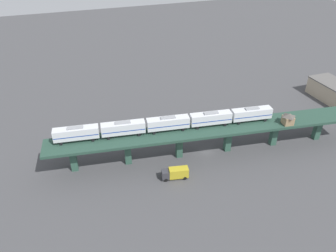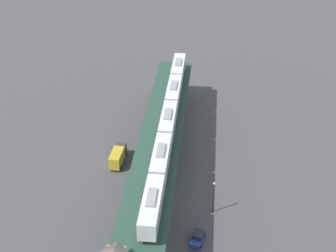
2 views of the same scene
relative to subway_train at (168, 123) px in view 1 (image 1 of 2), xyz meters
The scene contains 8 objects.
ground_plane 16.08m from the subway_train, 75.40° to the left, with size 400.00×400.00×0.00m, color #424244.
elevated_viaduct 12.04m from the subway_train, 75.28° to the left, with size 20.62×92.30×8.58m.
subway_train is the anchor object (origin of this frame).
signal_hut 35.32m from the subway_train, 76.14° to the left, with size 3.62×3.62×3.40m.
street_car_blue 24.34m from the subway_train, 101.46° to the left, with size 3.17×4.75×1.89m.
street_car_red 42.09m from the subway_train, 96.57° to the left, with size 2.00×4.43×1.89m.
delivery_truck 14.27m from the subway_train, ahead, with size 3.56×7.49×3.20m.
street_lamp 17.82m from the subway_train, 118.44° to the left, with size 0.44×0.44×6.94m.
Camera 1 is at (70.86, -37.60, 59.43)m, focal length 35.00 mm.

